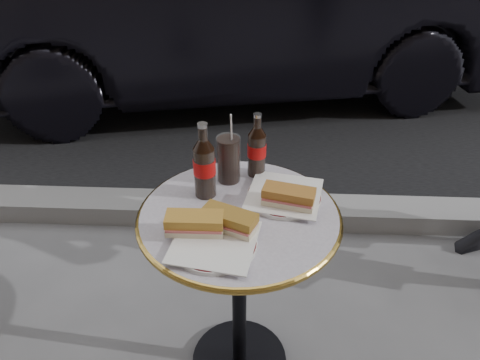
{
  "coord_description": "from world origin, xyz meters",
  "views": [
    {
      "loc": [
        0.06,
        -1.12,
        1.6
      ],
      "look_at": [
        0.0,
        0.05,
        0.82
      ],
      "focal_mm": 35.0,
      "sensor_mm": 36.0,
      "label": 1
    }
  ],
  "objects_px": {
    "plate_left": "(215,244)",
    "cola_bottle_left": "(204,160)",
    "cola_bottle_right": "(257,145)",
    "cola_glass": "(229,159)",
    "bistro_table": "(239,297)",
    "plate_right": "(284,196)",
    "parked_car": "(234,3)"
  },
  "relations": [
    {
      "from": "plate_left",
      "to": "cola_bottle_left",
      "type": "xyz_separation_m",
      "value": [
        -0.05,
        0.24,
        0.12
      ]
    },
    {
      "from": "cola_bottle_right",
      "to": "cola_glass",
      "type": "height_order",
      "value": "cola_bottle_right"
    },
    {
      "from": "cola_bottle_right",
      "to": "bistro_table",
      "type": "bearing_deg",
      "value": -102.0
    },
    {
      "from": "bistro_table",
      "to": "cola_bottle_right",
      "type": "distance_m",
      "value": 0.53
    },
    {
      "from": "plate_left",
      "to": "plate_right",
      "type": "relative_size",
      "value": 1.0
    },
    {
      "from": "plate_right",
      "to": "parked_car",
      "type": "relative_size",
      "value": 0.05
    },
    {
      "from": "plate_left",
      "to": "plate_right",
      "type": "distance_m",
      "value": 0.31
    },
    {
      "from": "plate_right",
      "to": "cola_glass",
      "type": "relative_size",
      "value": 1.47
    },
    {
      "from": "bistro_table",
      "to": "plate_left",
      "type": "xyz_separation_m",
      "value": [
        -0.06,
        -0.15,
        0.37
      ]
    },
    {
      "from": "bistro_table",
      "to": "cola_bottle_left",
      "type": "relative_size",
      "value": 2.9
    },
    {
      "from": "plate_left",
      "to": "plate_right",
      "type": "height_order",
      "value": "same"
    },
    {
      "from": "bistro_table",
      "to": "cola_glass",
      "type": "relative_size",
      "value": 4.57
    },
    {
      "from": "plate_right",
      "to": "cola_bottle_right",
      "type": "bearing_deg",
      "value": 123.38
    },
    {
      "from": "cola_bottle_left",
      "to": "plate_right",
      "type": "bearing_deg",
      "value": -2.09
    },
    {
      "from": "plate_left",
      "to": "cola_bottle_right",
      "type": "height_order",
      "value": "cola_bottle_right"
    },
    {
      "from": "parked_car",
      "to": "cola_bottle_right",
      "type": "bearing_deg",
      "value": 173.43
    },
    {
      "from": "cola_bottle_right",
      "to": "plate_right",
      "type": "bearing_deg",
      "value": -56.62
    },
    {
      "from": "bistro_table",
      "to": "parked_car",
      "type": "relative_size",
      "value": 0.17
    },
    {
      "from": "plate_right",
      "to": "cola_bottle_left",
      "type": "xyz_separation_m",
      "value": [
        -0.25,
        0.01,
        0.12
      ]
    },
    {
      "from": "cola_bottle_right",
      "to": "parked_car",
      "type": "distance_m",
      "value": 2.46
    },
    {
      "from": "plate_left",
      "to": "cola_glass",
      "type": "xyz_separation_m",
      "value": [
        0.02,
        0.33,
        0.07
      ]
    },
    {
      "from": "cola_bottle_left",
      "to": "cola_glass",
      "type": "xyz_separation_m",
      "value": [
        0.07,
        0.09,
        -0.05
      ]
    },
    {
      "from": "bistro_table",
      "to": "plate_left",
      "type": "relative_size",
      "value": 3.1
    },
    {
      "from": "plate_left",
      "to": "cola_glass",
      "type": "relative_size",
      "value": 1.47
    },
    {
      "from": "plate_right",
      "to": "parked_car",
      "type": "xyz_separation_m",
      "value": [
        -0.31,
        2.59,
        -0.01
      ]
    },
    {
      "from": "plate_left",
      "to": "cola_bottle_left",
      "type": "bearing_deg",
      "value": 101.92
    },
    {
      "from": "plate_right",
      "to": "cola_bottle_right",
      "type": "height_order",
      "value": "cola_bottle_right"
    },
    {
      "from": "cola_bottle_right",
      "to": "cola_glass",
      "type": "distance_m",
      "value": 0.1
    },
    {
      "from": "plate_left",
      "to": "cola_glass",
      "type": "distance_m",
      "value": 0.34
    },
    {
      "from": "plate_left",
      "to": "cola_bottle_right",
      "type": "xyz_separation_m",
      "value": [
        0.11,
        0.37,
        0.11
      ]
    },
    {
      "from": "cola_glass",
      "to": "parked_car",
      "type": "relative_size",
      "value": 0.04
    },
    {
      "from": "cola_glass",
      "to": "parked_car",
      "type": "bearing_deg",
      "value": 92.95
    }
  ]
}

